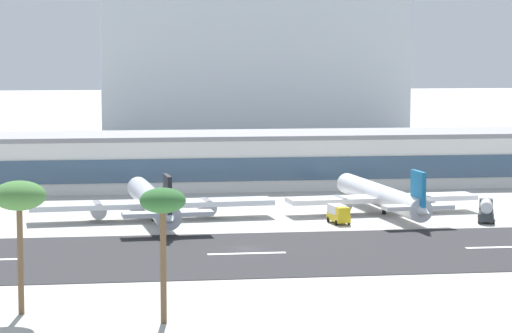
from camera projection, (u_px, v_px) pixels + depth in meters
name	position (u px, v px, depth m)	size (l,w,h in m)	color
ground_plane	(247.00, 249.00, 179.28)	(1400.00, 1400.00, 0.00)	#B2AFA8
runway_strip	(250.00, 254.00, 174.89)	(800.00, 38.45, 0.08)	#262628
runway_centreline_dash_4	(247.00, 253.00, 174.81)	(12.00, 1.20, 0.01)	white
runway_centreline_dash_5	(503.00, 247.00, 180.32)	(12.00, 1.20, 0.01)	white
terminal_building	(247.00, 159.00, 260.34)	(157.05, 23.37, 12.16)	silver
distant_hotel_block	(251.00, 67.00, 402.41)	(104.15, 39.80, 49.34)	#A8B2BC
airliner_black_tail_gate_0	(153.00, 203.00, 208.25)	(44.77, 48.99, 10.23)	silver
airliner_blue_tail_gate_1	(384.00, 197.00, 216.66)	(36.87, 47.83, 9.99)	silver
service_fuel_truck_0	(486.00, 210.00, 207.75)	(5.16, 8.89, 3.95)	#2D3338
service_box_truck_1	(339.00, 213.00, 205.18)	(3.40, 6.29, 3.25)	gold
palm_tree_0	(163.00, 206.00, 129.30)	(5.21, 5.21, 15.50)	brown
palm_tree_1	(19.00, 198.00, 133.76)	(6.30, 6.30, 15.78)	brown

